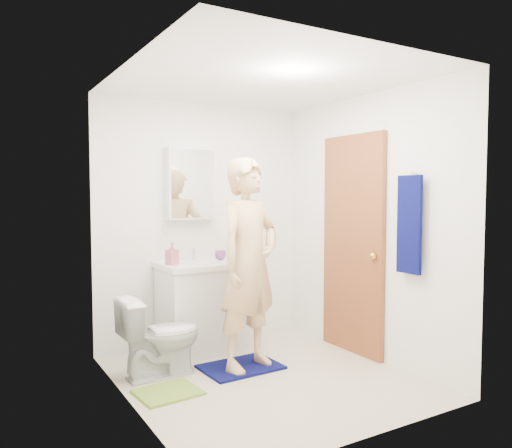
{
  "coord_description": "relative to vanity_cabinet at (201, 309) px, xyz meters",
  "views": [
    {
      "loc": [
        -2.1,
        -3.42,
        1.49
      ],
      "look_at": [
        0.07,
        0.25,
        1.24
      ],
      "focal_mm": 35.0,
      "sensor_mm": 36.0,
      "label": 1
    }
  ],
  "objects": [
    {
      "name": "wall_back",
      "position": [
        0.15,
        0.3,
        0.8
      ],
      "size": [
        2.2,
        0.02,
        2.4
      ],
      "primitive_type": "cube",
      "color": "white",
      "rests_on": "ground"
    },
    {
      "name": "man",
      "position": [
        0.13,
        -0.7,
        0.51
      ],
      "size": [
        0.75,
        0.61,
        1.78
      ],
      "primitive_type": "imported",
      "rotation": [
        0.0,
        0.0,
        0.32
      ],
      "color": "#E1B27E",
      "rests_on": "bath_mat"
    },
    {
      "name": "door",
      "position": [
        1.22,
        -0.76,
        0.62
      ],
      "size": [
        0.05,
        0.8,
        2.05
      ],
      "primitive_type": "cube",
      "color": "#A5572D",
      "rests_on": "ground"
    },
    {
      "name": "door_knob",
      "position": [
        1.18,
        -1.08,
        0.55
      ],
      "size": [
        0.07,
        0.07,
        0.07
      ],
      "primitive_type": "sphere",
      "color": "gold",
      "rests_on": "door"
    },
    {
      "name": "toilet",
      "position": [
        -0.58,
        -0.46,
        -0.07
      ],
      "size": [
        0.67,
        0.39,
        0.67
      ],
      "primitive_type": "imported",
      "rotation": [
        0.0,
        0.0,
        1.6
      ],
      "color": "white",
      "rests_on": "floor"
    },
    {
      "name": "green_rug",
      "position": [
        -0.66,
        -0.85,
        -0.39
      ],
      "size": [
        0.48,
        0.42,
        0.02
      ],
      "primitive_type": "cube",
      "rotation": [
        0.0,
        0.0,
        0.09
      ],
      "color": "#80A737",
      "rests_on": "floor"
    },
    {
      "name": "wall_left",
      "position": [
        -0.96,
        -0.91,
        0.8
      ],
      "size": [
        0.02,
        2.4,
        2.4
      ],
      "primitive_type": "cube",
      "color": "white",
      "rests_on": "ground"
    },
    {
      "name": "towel",
      "position": [
        1.18,
        -1.48,
        0.85
      ],
      "size": [
        0.03,
        0.24,
        0.8
      ],
      "primitive_type": "cube",
      "color": "#080B4C",
      "rests_on": "wall_right"
    },
    {
      "name": "vanity_cabinet",
      "position": [
        0.0,
        0.0,
        0.0
      ],
      "size": [
        0.75,
        0.55,
        0.8
      ],
      "primitive_type": "cube",
      "color": "white",
      "rests_on": "floor"
    },
    {
      "name": "countertop",
      "position": [
        0.0,
        0.0,
        0.43
      ],
      "size": [
        0.79,
        0.59,
        0.05
      ],
      "primitive_type": "cube",
      "color": "white",
      "rests_on": "vanity_cabinet"
    },
    {
      "name": "towel_hook",
      "position": [
        1.22,
        -1.48,
        1.27
      ],
      "size": [
        0.06,
        0.02,
        0.02
      ],
      "primitive_type": "cylinder",
      "rotation": [
        0.0,
        1.57,
        0.0
      ],
      "color": "silver",
      "rests_on": "wall_right"
    },
    {
      "name": "ceiling",
      "position": [
        0.15,
        -0.91,
        2.01
      ],
      "size": [
        2.2,
        2.4,
        0.02
      ],
      "primitive_type": "cube",
      "color": "white",
      "rests_on": "ground"
    },
    {
      "name": "soap_dispenser",
      "position": [
        -0.3,
        -0.02,
        0.55
      ],
      "size": [
        0.12,
        0.12,
        0.2
      ],
      "primitive_type": "imported",
      "rotation": [
        0.0,
        0.0,
        0.31
      ],
      "color": "#C45B71",
      "rests_on": "countertop"
    },
    {
      "name": "wall_front",
      "position": [
        0.15,
        -2.12,
        0.8
      ],
      "size": [
        2.2,
        0.02,
        2.4
      ],
      "primitive_type": "cube",
      "color": "white",
      "rests_on": "ground"
    },
    {
      "name": "bath_mat",
      "position": [
        0.08,
        -0.64,
        -0.39
      ],
      "size": [
        0.68,
        0.49,
        0.02
      ],
      "primitive_type": "cube",
      "rotation": [
        0.0,
        0.0,
        0.04
      ],
      "color": "#080B4C",
      "rests_on": "floor"
    },
    {
      "name": "floor",
      "position": [
        0.15,
        -0.91,
        -0.41
      ],
      "size": [
        2.2,
        2.4,
        0.02
      ],
      "primitive_type": "cube",
      "color": "beige",
      "rests_on": "ground"
    },
    {
      "name": "sink_basin",
      "position": [
        0.0,
        0.0,
        0.44
      ],
      "size": [
        0.4,
        0.4,
        0.03
      ],
      "primitive_type": "cylinder",
      "color": "white",
      "rests_on": "countertop"
    },
    {
      "name": "toothbrush_cup",
      "position": [
        0.24,
        0.06,
        0.49
      ],
      "size": [
        0.14,
        0.14,
        0.09
      ],
      "primitive_type": "imported",
      "rotation": [
        0.0,
        0.0,
        -0.28
      ],
      "color": "#88408E",
      "rests_on": "countertop"
    },
    {
      "name": "medicine_cabinet",
      "position": [
        0.0,
        0.22,
        1.2
      ],
      "size": [
        0.5,
        0.12,
        0.7
      ],
      "primitive_type": "cube",
      "color": "white",
      "rests_on": "wall_back"
    },
    {
      "name": "mirror_panel",
      "position": [
        0.0,
        0.16,
        1.2
      ],
      "size": [
        0.46,
        0.01,
        0.66
      ],
      "primitive_type": "cube",
      "color": "white",
      "rests_on": "wall_back"
    },
    {
      "name": "wall_right",
      "position": [
        1.26,
        -0.91,
        0.8
      ],
      "size": [
        0.02,
        2.4,
        2.4
      ],
      "primitive_type": "cube",
      "color": "white",
      "rests_on": "ground"
    },
    {
      "name": "faucet",
      "position": [
        0.0,
        0.18,
        0.51
      ],
      "size": [
        0.03,
        0.03,
        0.12
      ],
      "primitive_type": "cylinder",
      "color": "silver",
      "rests_on": "countertop"
    }
  ]
}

